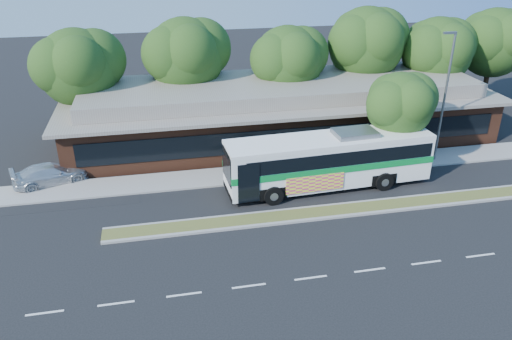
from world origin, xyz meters
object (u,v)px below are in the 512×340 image
object	(u,v)px
lamp_post	(445,95)
sedan	(51,174)
sidewalk_tree	(404,103)
transit_bus	(330,157)

from	to	relation	value
lamp_post	sedan	size ratio (longest dim) A/B	1.95
lamp_post	sedan	distance (m)	26.59
lamp_post	sedan	world-z (taller)	lamp_post
sedan	sidewalk_tree	size ratio (longest dim) A/B	0.69
transit_bus	sidewalk_tree	world-z (taller)	sidewalk_tree
lamp_post	sedan	xyz separation A→B (m)	(-26.19, 1.80, -4.23)
lamp_post	sidewalk_tree	size ratio (longest dim) A/B	1.34
transit_bus	sedan	world-z (taller)	transit_bus
transit_bus	sidewalk_tree	distance (m)	6.26
transit_bus	sidewalk_tree	bearing A→B (deg)	13.36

